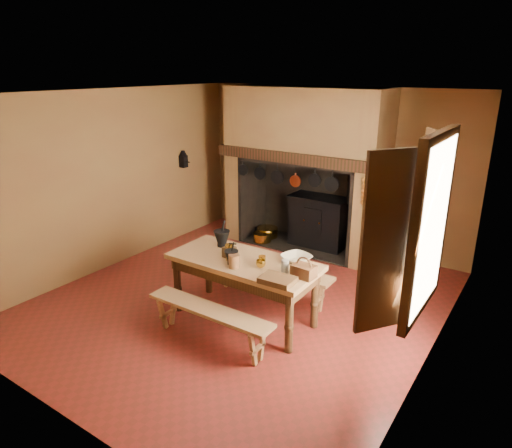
% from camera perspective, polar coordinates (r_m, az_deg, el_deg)
% --- Properties ---
extents(floor, '(5.50, 5.50, 0.00)m').
position_cam_1_polar(floor, '(6.48, -1.77, -9.54)').
color(floor, maroon).
rests_on(floor, ground).
extents(ceiling, '(5.50, 5.50, 0.00)m').
position_cam_1_polar(ceiling, '(5.70, -2.06, 16.01)').
color(ceiling, silver).
rests_on(ceiling, back_wall).
extents(back_wall, '(5.00, 0.02, 2.80)m').
position_cam_1_polar(back_wall, '(8.26, 9.39, 6.91)').
color(back_wall, brown).
rests_on(back_wall, floor).
extents(wall_left, '(0.02, 5.50, 2.80)m').
position_cam_1_polar(wall_left, '(7.63, -17.39, 5.30)').
color(wall_left, brown).
rests_on(wall_left, floor).
extents(wall_right, '(0.02, 5.50, 2.80)m').
position_cam_1_polar(wall_right, '(4.99, 22.14, -2.37)').
color(wall_right, brown).
rests_on(wall_right, floor).
extents(wall_front, '(5.00, 0.02, 2.80)m').
position_cam_1_polar(wall_front, '(4.18, -24.64, -6.81)').
color(wall_front, brown).
rests_on(wall_front, floor).
extents(chimney_breast, '(2.95, 0.96, 2.80)m').
position_cam_1_polar(chimney_breast, '(7.92, 6.19, 9.58)').
color(chimney_breast, brown).
rests_on(chimney_breast, floor).
extents(iron_range, '(1.12, 0.55, 1.60)m').
position_cam_1_polar(iron_range, '(8.25, 7.90, 0.38)').
color(iron_range, black).
rests_on(iron_range, floor).
extents(hearth_pans, '(0.51, 0.62, 0.20)m').
position_cam_1_polar(hearth_pans, '(8.66, 1.13, -1.27)').
color(hearth_pans, '#B68C2A').
rests_on(hearth_pans, floor).
extents(hanging_pans, '(1.92, 0.29, 0.27)m').
position_cam_1_polar(hanging_pans, '(7.60, 4.03, 5.77)').
color(hanging_pans, black).
rests_on(hanging_pans, chimney_breast).
extents(onion_string, '(0.12, 0.10, 0.46)m').
position_cam_1_polar(onion_string, '(7.04, 13.43, 3.96)').
color(onion_string, '#B57621').
rests_on(onion_string, chimney_breast).
extents(herb_bunch, '(0.20, 0.20, 0.35)m').
position_cam_1_polar(herb_bunch, '(6.97, 14.84, 4.12)').
color(herb_bunch, '#565D2C').
rests_on(herb_bunch, chimney_breast).
extents(window, '(0.39, 1.75, 1.76)m').
position_cam_1_polar(window, '(4.55, 19.64, -0.05)').
color(window, white).
rests_on(window, wall_right).
extents(wall_coffee_mill, '(0.23, 0.16, 0.31)m').
position_cam_1_polar(wall_coffee_mill, '(8.58, -9.08, 8.18)').
color(wall_coffee_mill, black).
rests_on(wall_coffee_mill, wall_left).
extents(work_table, '(1.91, 0.85, 0.83)m').
position_cam_1_polar(work_table, '(5.75, -1.55, -5.66)').
color(work_table, '#A6784C').
rests_on(work_table, floor).
extents(bench_front, '(1.66, 0.29, 0.47)m').
position_cam_1_polar(bench_front, '(5.43, -5.84, -11.52)').
color(bench_front, '#A6784C').
rests_on(bench_front, floor).
extents(bench_back, '(1.82, 0.32, 0.51)m').
position_cam_1_polar(bench_back, '(6.37, 1.83, -6.23)').
color(bench_back, '#A6784C').
rests_on(bench_back, floor).
extents(mortar_large, '(0.22, 0.22, 0.37)m').
position_cam_1_polar(mortar_large, '(6.08, -4.28, -1.71)').
color(mortar_large, black).
rests_on(mortar_large, work_table).
extents(mortar_small, '(0.17, 0.17, 0.29)m').
position_cam_1_polar(mortar_small, '(5.54, -3.08, -4.09)').
color(mortar_small, black).
rests_on(mortar_small, work_table).
extents(coffee_grinder, '(0.18, 0.14, 0.21)m').
position_cam_1_polar(coffee_grinder, '(5.75, -3.36, -3.40)').
color(coffee_grinder, '#3D2613').
rests_on(coffee_grinder, work_table).
extents(brass_mug_a, '(0.09, 0.09, 0.09)m').
position_cam_1_polar(brass_mug_a, '(5.66, -3.36, -4.15)').
color(brass_mug_a, '#B68C2A').
rests_on(brass_mug_a, work_table).
extents(brass_mug_b, '(0.11, 0.11, 0.10)m').
position_cam_1_polar(brass_mug_b, '(5.56, 0.76, -4.50)').
color(brass_mug_b, '#B68C2A').
rests_on(brass_mug_b, work_table).
extents(mixing_bowl, '(0.44, 0.44, 0.09)m').
position_cam_1_polar(mixing_bowl, '(5.64, 5.05, -4.32)').
color(mixing_bowl, beige).
rests_on(mixing_bowl, work_table).
extents(stoneware_crock, '(0.15, 0.15, 0.17)m').
position_cam_1_polar(stoneware_crock, '(5.45, -2.75, -4.66)').
color(stoneware_crock, brown).
rests_on(stoneware_crock, work_table).
extents(glass_jar, '(0.11, 0.11, 0.16)m').
position_cam_1_polar(glass_jar, '(5.33, 3.66, -5.28)').
color(glass_jar, beige).
rests_on(glass_jar, work_table).
extents(wicker_basket, '(0.27, 0.20, 0.25)m').
position_cam_1_polar(wicker_basket, '(5.24, 6.00, -5.80)').
color(wicker_basket, '#472815').
rests_on(wicker_basket, work_table).
extents(wooden_tray, '(0.39, 0.29, 0.07)m').
position_cam_1_polar(wooden_tray, '(5.11, 2.71, -6.99)').
color(wooden_tray, '#3D2613').
rests_on(wooden_tray, work_table).
extents(brass_cup, '(0.12, 0.12, 0.09)m').
position_cam_1_polar(brass_cup, '(5.47, 0.60, -4.97)').
color(brass_cup, '#B68C2A').
rests_on(brass_cup, work_table).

